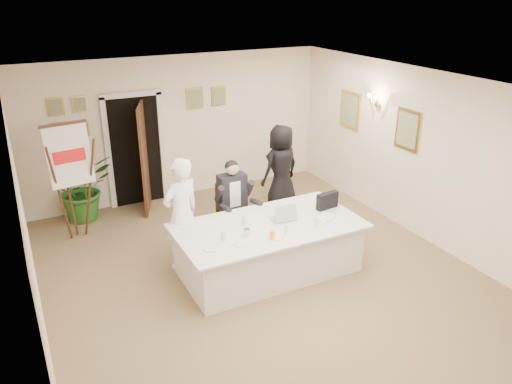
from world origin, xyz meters
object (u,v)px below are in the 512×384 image
object	(u,v)px
seated_man	(234,202)
paper_stack	(324,218)
laptop	(282,210)
conference_table	(268,248)
standing_woman	(281,168)
potted_palm	(82,188)
flip_chart	(72,188)
standing_man	(182,214)
laptop_bag	(327,201)
oj_glass	(272,235)
steel_jug	(247,233)

from	to	relation	value
seated_man	paper_stack	world-z (taller)	seated_man
paper_stack	seated_man	bearing A→B (deg)	124.28
laptop	conference_table	bearing A→B (deg)	-158.68
standing_woman	potted_palm	bearing A→B (deg)	-32.95
flip_chart	standing_woman	xyz separation A→B (m)	(3.68, -0.46, -0.10)
seated_man	potted_palm	bearing A→B (deg)	137.09
conference_table	standing_man	size ratio (longest dim) A/B	1.56
conference_table	laptop_bag	world-z (taller)	laptop_bag
standing_woman	laptop	world-z (taller)	standing_woman
laptop_bag	paper_stack	size ratio (longest dim) A/B	1.26
standing_man	laptop_bag	bearing A→B (deg)	143.29
oj_glass	paper_stack	bearing A→B (deg)	11.22
standing_man	laptop_bag	xyz separation A→B (m)	(2.15, -0.63, 0.03)
flip_chart	standing_man	xyz separation A→B (m)	(1.30, -1.68, -0.05)
seated_man	standing_woman	world-z (taller)	standing_woman
paper_stack	flip_chart	bearing A→B (deg)	140.68
flip_chart	standing_woman	distance (m)	3.71
flip_chart	standing_man	world-z (taller)	flip_chart
flip_chart	oj_glass	world-z (taller)	flip_chart
seated_man	steel_jug	size ratio (longest dim) A/B	13.09
paper_stack	steel_jug	world-z (taller)	steel_jug
flip_chart	paper_stack	xyz separation A→B (m)	(3.20, -2.62, -0.13)
laptop_bag	standing_woman	bearing A→B (deg)	76.18
standing_man	laptop	xyz separation A→B (m)	(1.34, -0.63, 0.04)
conference_table	oj_glass	distance (m)	0.63
flip_chart	conference_table	bearing A→B (deg)	-45.32
seated_man	standing_man	distance (m)	1.08
standing_woman	paper_stack	xyz separation A→B (m)	(-0.48, -2.16, -0.03)
flip_chart	laptop_bag	size ratio (longest dim) A/B	5.38
potted_palm	oj_glass	bearing A→B (deg)	-61.00
laptop	paper_stack	world-z (taller)	laptop
conference_table	standing_man	bearing A→B (deg)	146.02
potted_palm	seated_man	bearing A→B (deg)	-44.90
oj_glass	standing_man	bearing A→B (deg)	128.55
conference_table	seated_man	xyz separation A→B (m)	(-0.07, 1.09, 0.33)
standing_man	laptop	distance (m)	1.48
seated_man	steel_jug	distance (m)	1.32
laptop	steel_jug	world-z (taller)	laptop
conference_table	flip_chart	bearing A→B (deg)	134.68
potted_palm	paper_stack	size ratio (longest dim) A/B	4.10
conference_table	standing_man	distance (m)	1.38
conference_table	standing_man	xyz separation A→B (m)	(-1.07, 0.72, 0.48)
laptop_bag	oj_glass	xyz separation A→B (m)	(-1.25, -0.51, -0.06)
conference_table	seated_man	bearing A→B (deg)	93.46
laptop_bag	oj_glass	bearing A→B (deg)	-164.74
standing_woman	potted_palm	world-z (taller)	standing_woman
laptop	steel_jug	distance (m)	0.76
potted_palm	laptop_bag	world-z (taller)	potted_palm
flip_chart	steel_jug	bearing A→B (deg)	-53.13
seated_man	steel_jug	world-z (taller)	seated_man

